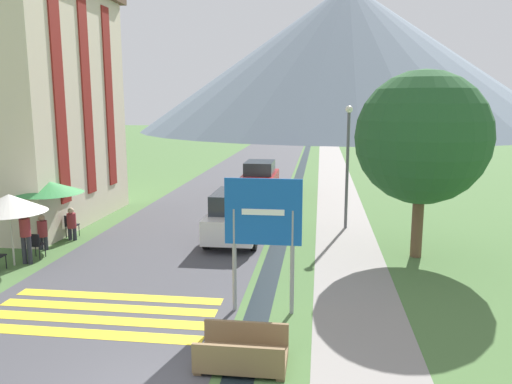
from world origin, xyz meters
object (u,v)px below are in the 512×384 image
Objects in this scene: person_standing_terrace at (25,234)px; hotel_building at (24,87)px; cafe_umbrella_middle_green at (49,187)px; road_sign at (263,225)px; streetlamp at (348,156)px; footbridge at (242,354)px; parked_car_far at (260,178)px; tree_by_path at (422,138)px; cafe_chair_near_left at (35,243)px; parked_car_near at (236,216)px; person_seated_far at (42,230)px; cafe_chair_far_left at (71,224)px; cafe_umbrella_front_white at (9,203)px; person_seated_near at (72,222)px.

hotel_building is at bearing 119.10° from person_standing_terrace.
cafe_umbrella_middle_green reaches higher than person_standing_terrace.
road_sign is 0.67× the size of streetlamp.
footbridge is 1.03× the size of person_standing_terrace.
tree_by_path is at bearing -58.80° from parked_car_far.
cafe_umbrella_middle_green is (-6.18, -10.66, 1.12)m from parked_car_far.
person_standing_terrace reaches higher than footbridge.
cafe_chair_near_left is 0.51× the size of person_standing_terrace.
cafe_chair_near_left is at bearing -171.37° from tree_by_path.
parked_car_near reaches higher than cafe_chair_near_left.
parked_car_near is 9.38m from parked_car_far.
person_standing_terrace reaches higher than person_seated_far.
cafe_umbrella_front_white is at bearing -73.53° from cafe_chair_far_left.
person_seated_near is at bearing 144.65° from road_sign.
road_sign is 1.37× the size of cafe_umbrella_middle_green.
parked_car_near is 4.89× the size of cafe_chair_near_left.
person_seated_near is 12.51m from tree_by_path.
parked_car_far reaches higher than person_seated_far.
cafe_chair_far_left reaches higher than footbridge.
tree_by_path reaches higher than parked_car_far.
footbridge is at bearing -102.57° from streetlamp.
person_seated_far is at bearing -162.07° from parked_car_near.
parked_car_near is at bearing 100.41° from footbridge.
person_standing_terrace is (0.33, 0.19, -1.00)m from cafe_umbrella_front_white.
parked_car_near is at bearing 23.76° from cafe_chair_far_left.
parked_car_near is 1.86× the size of cafe_umbrella_front_white.
parked_car_far is 4.85× the size of cafe_chair_near_left.
tree_by_path is at bearing 3.85° from person_seated_far.
hotel_building reaches higher than person_standing_terrace.
parked_car_far is 12.94m from person_seated_far.
road_sign is at bearing -17.11° from cafe_umbrella_front_white.
tree_by_path is at bearing -11.43° from hotel_building.
parked_car_far is at bearing 95.84° from footbridge.
hotel_building reaches higher than footbridge.
parked_car_far is at bearing 121.42° from streetlamp.
parked_car_far is at bearing 78.66° from cafe_chair_far_left.
cafe_chair_near_left is 0.70× the size of person_seated_far.
cafe_chair_near_left is 2.38m from cafe_umbrella_middle_green.
road_sign is 0.54× the size of tree_by_path.
cafe_umbrella_middle_green is at bearing -135.66° from person_seated_near.
streetlamp is at bearing 30.28° from cafe_umbrella_front_white.
tree_by_path is at bearing 10.90° from person_standing_terrace.
hotel_building is at bearing 160.69° from cafe_chair_far_left.
cafe_umbrella_middle_green is at bearing 101.04° from person_standing_terrace.
tree_by_path is at bearing -10.55° from cafe_chair_near_left.
hotel_building is 2.50× the size of parked_car_far.
parked_car_far is 8.50m from streetlamp.
road_sign is 0.78× the size of parked_car_near.
parked_car_near reaches higher than footbridge.
cafe_chair_near_left is 0.38× the size of cafe_umbrella_front_white.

